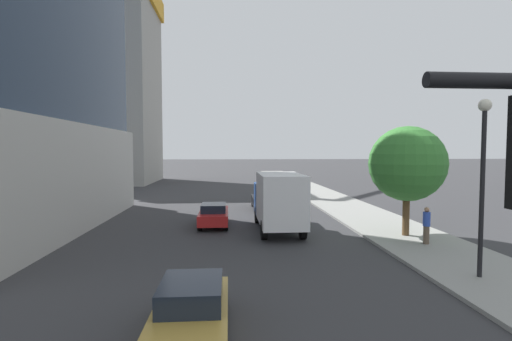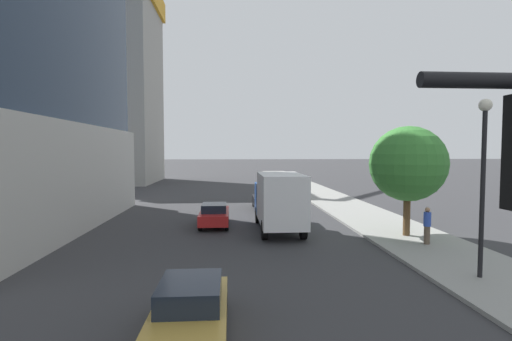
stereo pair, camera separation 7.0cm
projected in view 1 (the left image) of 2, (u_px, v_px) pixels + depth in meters
sidewalk at (388, 227)px, 21.89m from camera, size 4.72×120.00×0.15m
construction_building at (104, 74)px, 52.85m from camera, size 20.95×14.61×35.61m
street_lamp at (483, 163)px, 12.85m from camera, size 0.44×0.44×6.30m
street_tree at (407, 164)px, 19.31m from camera, size 3.97×3.97×5.80m
car_gold at (191, 312)px, 8.98m from camera, size 1.80×4.04×1.42m
car_black at (265, 200)px, 29.11m from camera, size 1.93×4.47×1.41m
car_red at (214, 215)px, 22.60m from camera, size 1.76×4.13×1.41m
box_truck at (279, 199)px, 21.00m from camera, size 2.35×6.66×3.37m
pedestrian_blue_shirt at (426, 225)px, 17.62m from camera, size 0.34×0.34×1.79m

